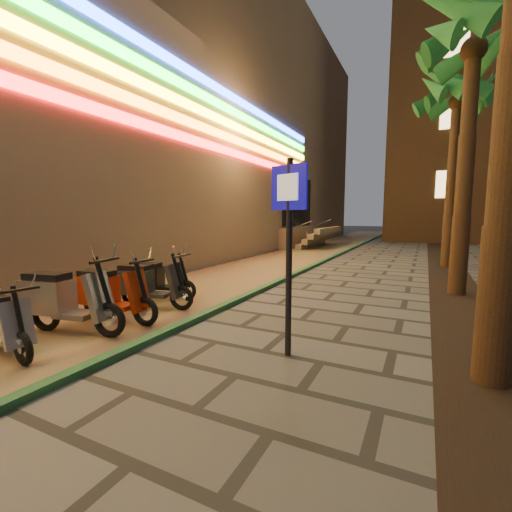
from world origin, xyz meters
The scene contains 13 objects.
ground centered at (0.00, 0.00, 0.00)m, with size 120.00×120.00×0.00m, color #474442.
parking_strip centered at (-2.60, 10.00, 0.01)m, with size 3.40×60.00×0.01m, color #8C7251.
green_curb centered at (-0.90, 10.00, 0.05)m, with size 0.18×60.00×0.10m, color #225B33.
planting_strip centered at (3.60, 5.00, 0.01)m, with size 1.20×40.00×0.02m, color black.
mall_building centered at (-15.47, 10.02, 7.48)m, with size 24.23×44.00×15.00m.
palm_c centered at (3.60, 7.00, 5.73)m, with size 2.97×3.02×6.91m.
palm_d centered at (3.60, 12.00, 5.94)m, with size 2.97×3.02×7.16m.
pedestrian_sign centered at (1.18, 1.70, 1.75)m, with size 0.57×0.23×2.70m.
scooter_5 centered at (-2.48, -0.04, 0.45)m, with size 1.49×0.59×1.05m.
scooter_6 centered at (-2.48, 0.90, 0.57)m, with size 1.86×0.84×1.31m.
scooter_7 centered at (-2.33, 1.69, 0.53)m, with size 1.73×0.61×1.21m.
scooter_8 centered at (-2.37, 2.68, 0.51)m, with size 1.68×0.79×1.18m.
scooter_9 centered at (-2.73, 3.41, 0.48)m, with size 1.56×0.69×1.10m.
Camera 1 is at (2.83, -2.62, 1.96)m, focal length 24.00 mm.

